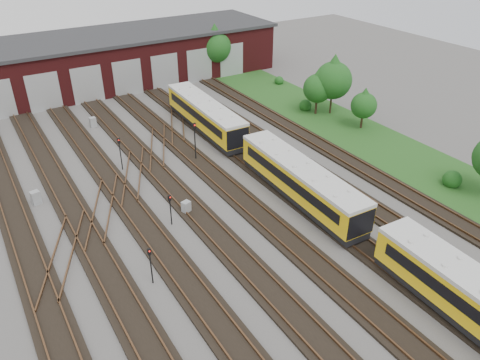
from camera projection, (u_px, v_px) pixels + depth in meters
ground at (260, 246)px, 32.74m from camera, size 120.00×120.00×0.00m
track_network at (253, 241)px, 33.04m from camera, size 30.40×70.00×0.33m
maintenance_shed at (89, 62)px, 60.50m from camera, size 51.00×12.50×6.35m
grass_verge at (358, 135)px, 48.70m from camera, size 8.00×55.00×0.05m
metro_train at (300, 181)px, 36.93m from camera, size 3.04×46.02×2.88m
signal_mast_0 at (150, 261)px, 28.61m from camera, size 0.23×0.21×2.72m
signal_mast_1 at (170, 206)px, 34.12m from camera, size 0.25×0.24×2.55m
signal_mast_2 at (120, 150)px, 41.27m from camera, size 0.26×0.24×3.10m
signal_mast_3 at (195, 137)px, 42.64m from camera, size 0.29×0.27×3.75m
relay_cabinet_0 at (36, 198)px, 37.10m from camera, size 0.78×0.69×1.13m
relay_cabinet_1 at (93, 122)px, 50.19m from camera, size 0.67×0.57×1.08m
relay_cabinet_2 at (186, 207)px, 35.98m from camera, size 0.74×0.67×1.03m
relay_cabinet_3 at (198, 100)px, 56.05m from camera, size 0.70×0.61×1.06m
relay_cabinet_4 at (265, 147)px, 44.93m from camera, size 0.74×0.65×1.09m
tree_0 at (215, 43)px, 63.39m from camera, size 4.34×4.34×7.20m
tree_1 at (318, 85)px, 51.92m from camera, size 3.23×3.23×5.36m
tree_2 at (334, 76)px, 51.55m from camera, size 4.15×4.15×6.88m
tree_3 at (364, 102)px, 48.75m from camera, size 2.73×2.73×4.52m
bush_0 at (453, 177)px, 39.47m from camera, size 1.58×1.58×1.58m
bush_1 at (305, 104)px, 54.38m from camera, size 1.44×1.44×1.44m
bush_2 at (279, 79)px, 62.49m from camera, size 1.21×1.21×1.21m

